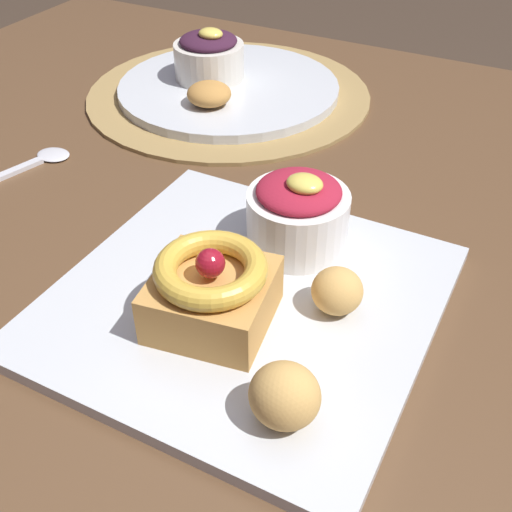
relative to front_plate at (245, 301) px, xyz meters
name	(u,v)px	position (x,y,z in m)	size (l,w,h in m)	color
dining_table	(275,278)	(-0.04, 0.14, -0.10)	(1.31, 0.97, 0.73)	brown
woven_placemat	(229,94)	(-0.22, 0.36, 0.00)	(0.38, 0.38, 0.01)	#997A47
front_plate	(245,301)	(0.00, 0.00, 0.00)	(0.30, 0.30, 0.01)	silver
cake_slice	(212,290)	(-0.01, -0.04, 0.04)	(0.10, 0.10, 0.07)	#C68E47
berry_ramekin	(298,214)	(0.01, 0.08, 0.04)	(0.09, 0.09, 0.08)	white
fritter_front	(337,291)	(0.07, 0.02, 0.03)	(0.04, 0.04, 0.04)	tan
fritter_middle	(285,396)	(0.08, -0.10, 0.03)	(0.05, 0.05, 0.05)	tan
back_plate	(229,88)	(-0.22, 0.36, 0.01)	(0.30, 0.30, 0.01)	silver
back_ramekin	(209,56)	(-0.25, 0.37, 0.04)	(0.09, 0.09, 0.07)	silver
back_pastry	(209,94)	(-0.21, 0.29, 0.03)	(0.06, 0.06, 0.03)	#B77F3D
spoon	(33,163)	(-0.32, 0.09, 0.00)	(0.05, 0.12, 0.00)	silver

